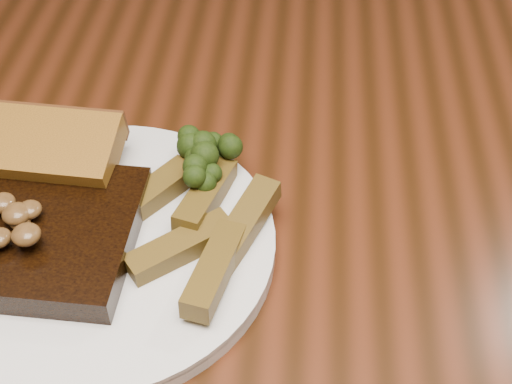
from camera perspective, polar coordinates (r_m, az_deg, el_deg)
dining_table at (r=0.66m, az=-0.92°, el=-8.02°), size 1.60×0.90×0.75m
chair_far at (r=1.25m, az=6.38°, el=8.25°), size 0.39×0.39×0.80m
plate at (r=0.57m, az=-12.21°, el=-4.32°), size 0.33×0.33×0.01m
steak at (r=0.58m, az=-18.55°, el=-3.06°), size 0.19×0.14×0.03m
mushroom_pile at (r=0.55m, az=-18.88°, el=-1.28°), size 0.06×0.06×0.03m
garlic_bread at (r=0.62m, az=-16.18°, el=1.98°), size 0.12×0.07×0.03m
potato_wedges at (r=0.55m, az=-5.22°, el=-3.14°), size 0.11×0.11×0.02m
broccoli_cluster at (r=0.60m, az=-4.89°, el=2.83°), size 0.06×0.06×0.04m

